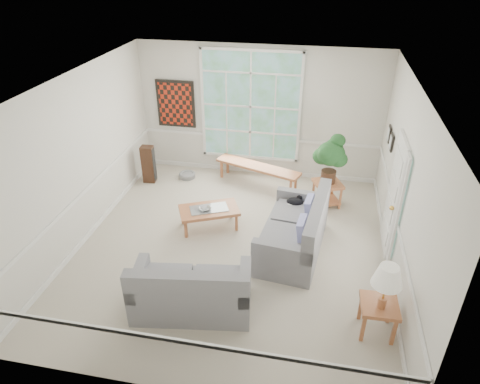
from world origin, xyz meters
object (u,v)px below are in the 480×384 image
at_px(loveseat_right, 293,226).
at_px(side_table, 377,317).
at_px(loveseat_front, 191,283).
at_px(end_table, 327,194).
at_px(coffee_table, 209,218).

height_order(loveseat_right, side_table, loveseat_right).
relative_size(loveseat_right, side_table, 3.67).
xyz_separation_m(loveseat_front, end_table, (1.92, 3.39, -0.20)).
relative_size(coffee_table, side_table, 2.14).
relative_size(loveseat_front, side_table, 3.34).
relative_size(loveseat_right, end_table, 3.57).
relative_size(loveseat_right, loveseat_front, 1.10).
bearing_deg(side_table, loveseat_right, 128.73).
bearing_deg(coffee_table, end_table, 5.35).
bearing_deg(end_table, loveseat_front, -119.55).
distance_m(coffee_table, end_table, 2.55).
bearing_deg(loveseat_front, side_table, -7.35).
bearing_deg(loveseat_right, coffee_table, 172.94).
height_order(loveseat_front, side_table, loveseat_front).
bearing_deg(coffee_table, loveseat_front, -106.93).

